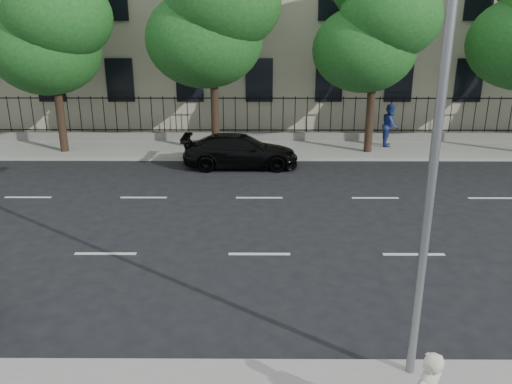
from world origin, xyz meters
TOP-DOWN VIEW (x-y plane):
  - ground at (0.00, 0.00)m, footprint 120.00×120.00m
  - far_sidewalk at (0.00, 14.00)m, footprint 60.00×4.00m
  - lane_markings at (0.00, 4.75)m, footprint 49.60×4.62m
  - iron_fence at (0.00, 15.70)m, footprint 30.00×0.50m
  - street_light at (2.50, -1.77)m, footprint 0.25×3.32m
  - tree_b at (-8.96, 13.36)m, footprint 5.53×5.12m
  - tree_c at (-1.96, 13.36)m, footprint 5.89×5.50m
  - tree_d at (5.04, 13.36)m, footprint 5.34×4.94m
  - black_sedan at (-0.79, 11.00)m, footprint 4.81×2.00m
  - pedestrian_far at (6.26, 14.38)m, footprint 1.02×1.16m

SIDE VIEW (x-z plane):
  - ground at x=0.00m, z-range 0.00..0.00m
  - lane_markings at x=0.00m, z-range 0.00..0.01m
  - far_sidewalk at x=0.00m, z-range 0.00..0.15m
  - iron_fence at x=0.00m, z-range -0.45..1.75m
  - black_sedan at x=-0.79m, z-range 0.00..1.39m
  - pedestrian_far at x=6.26m, z-range 0.15..2.16m
  - street_light at x=2.50m, z-range 1.12..9.17m
  - tree_d at x=5.04m, z-range 1.42..10.26m
  - tree_b at x=-8.96m, z-range 1.35..10.33m
  - tree_c at x=-1.96m, z-range 1.51..11.31m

